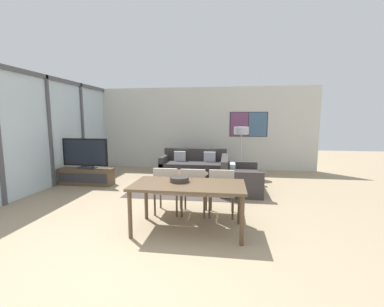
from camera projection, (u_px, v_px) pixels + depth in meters
name	position (u px, v px, depth m)	size (l,w,h in m)	color
ground_plane	(145.00, 256.00, 3.26)	(24.00, 24.00, 0.00)	#9E896B
wall_back	(200.00, 128.00, 8.88)	(7.92, 0.09, 2.80)	silver
window_wall_left	(49.00, 127.00, 6.43)	(0.07, 5.93, 2.80)	silver
area_rug	(187.00, 187.00, 6.52)	(2.66, 2.14, 0.01)	#473D38
tv_console	(86.00, 176.00, 6.78)	(1.43, 0.39, 0.44)	brown
television	(85.00, 153.00, 6.70)	(1.23, 0.20, 0.79)	#2D2D33
sofa_main	(194.00, 167.00, 7.91)	(1.98, 0.93, 0.81)	#383333
sofa_side	(237.00, 179.00, 6.22)	(0.93, 1.48, 0.81)	#383333
coffee_table	(187.00, 177.00, 6.49)	(1.10, 1.10, 0.37)	brown
dining_table	(188.00, 189.00, 3.91)	(1.71, 0.86, 0.75)	brown
dining_chair_left	(167.00, 188.00, 4.65)	(0.46, 0.46, 0.87)	#B2A899
dining_chair_centre	(194.00, 189.00, 4.57)	(0.46, 0.46, 0.87)	#B2A899
dining_chair_right	(221.00, 190.00, 4.51)	(0.46, 0.46, 0.87)	#B2A899
fruit_bowl	(179.00, 179.00, 4.02)	(0.30, 0.30, 0.08)	#332D28
floor_lamp	(241.00, 133.00, 7.64)	(0.44, 0.44, 1.49)	#2D2D33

